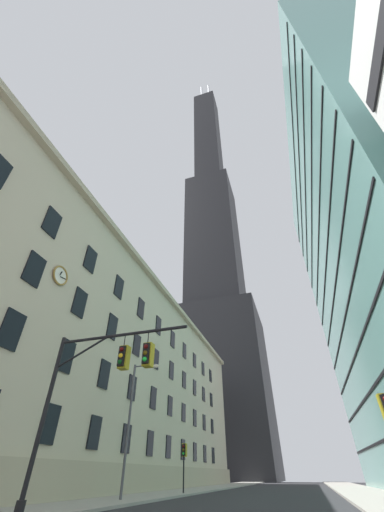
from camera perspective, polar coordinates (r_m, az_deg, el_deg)
station_building at (r=42.70m, az=-14.04°, el=-22.13°), size 13.91×64.34×22.53m
dark_skyscraper at (r=116.22m, az=4.46°, el=-2.74°), size 27.80×27.80×219.27m
traffic_signal_mast at (r=15.00m, az=-16.83°, el=-21.16°), size 6.82×0.63×6.94m
traffic_light_far_left at (r=32.91m, az=-1.52°, el=-33.54°), size 0.40×0.63×3.64m
street_lamppost at (r=24.99m, az=-11.17°, el=-27.41°), size 2.20×0.32×8.40m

